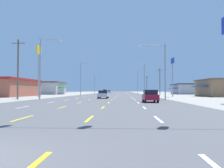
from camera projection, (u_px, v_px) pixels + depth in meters
ground_plane at (112, 95)px, 70.40m from camera, size 572.00×572.00×0.00m
lot_apron_left at (36, 95)px, 71.66m from camera, size 28.00×440.00×0.01m
lot_apron_right at (191, 95)px, 69.14m from camera, size 28.00×440.00×0.01m
lane_markings at (116, 93)px, 108.83m from camera, size 10.64×227.60×0.01m
signal_span_wire at (65, 23)px, 12.48m from camera, size 25.83×0.52×9.01m
hatchback_far_right_nearest at (150, 96)px, 27.65m from camera, size 1.72×3.90×1.54m
sedan_center_turn_near at (103, 94)px, 41.17m from camera, size 1.80×4.50×1.46m
hatchback_inner_left_mid at (109, 92)px, 112.18m from camera, size 1.72×3.90×1.54m
suv_far_left_midfar at (105, 91)px, 125.89m from camera, size 1.98×4.90×1.98m
storefront_left_row_1 at (10, 87)px, 54.81m from camera, size 9.60×18.07×4.35m
storefront_left_row_2 at (44, 88)px, 83.55m from camera, size 14.98×13.53×4.68m
storefront_right_row_2 at (191, 89)px, 87.73m from camera, size 14.32×15.52×4.07m
pole_sign_left_row_1 at (39, 58)px, 46.75m from camera, size 0.24×2.23×10.93m
pole_sign_right_row_1 at (173, 67)px, 51.53m from camera, size 0.24×2.57×8.97m
streetlight_left_row_0 at (42, 64)px, 36.35m from camera, size 3.68×0.26×10.03m
streetlight_right_row_0 at (162, 67)px, 35.34m from camera, size 4.29×0.26×8.92m
streetlight_left_row_1 at (82, 76)px, 70.79m from camera, size 3.69×0.26×10.40m
streetlight_right_row_1 at (143, 77)px, 69.79m from camera, size 3.93×0.26×9.99m
streetlight_left_row_2 at (96, 83)px, 105.18m from camera, size 4.71×0.26×8.54m
streetlight_right_row_2 at (136, 81)px, 104.23m from camera, size 4.60×0.26×10.47m
utility_pole_left_row_0 at (18, 68)px, 36.19m from camera, size 2.20×0.26×9.80m
utility_pole_right_row_1 at (160, 81)px, 72.77m from camera, size 2.20×0.26×8.70m
utility_pole_right_row_2 at (147, 84)px, 104.25m from camera, size 2.20×0.26×8.24m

